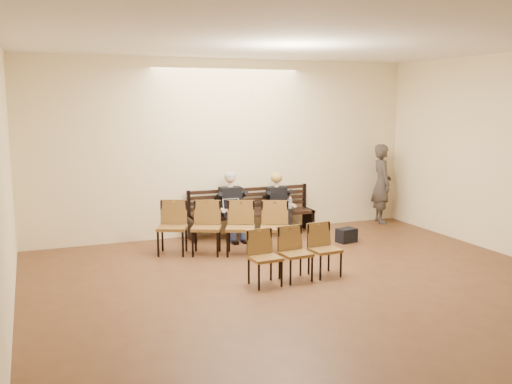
% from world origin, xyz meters
% --- Properties ---
extents(ground, '(10.00, 10.00, 0.00)m').
position_xyz_m(ground, '(0.00, 0.00, 0.00)').
color(ground, brown).
rests_on(ground, ground).
extents(room_walls, '(8.02, 10.01, 3.51)m').
position_xyz_m(room_walls, '(0.00, 0.79, 2.54)').
color(room_walls, beige).
rests_on(room_walls, ground).
extents(bench, '(2.60, 0.90, 0.45)m').
position_xyz_m(bench, '(0.40, 4.65, 0.23)').
color(bench, black).
rests_on(bench, ground).
extents(seated_man, '(0.53, 0.73, 1.27)m').
position_xyz_m(seated_man, '(-0.07, 4.53, 0.64)').
color(seated_man, black).
rests_on(seated_man, ground).
extents(seated_woman, '(0.48, 0.66, 1.12)m').
position_xyz_m(seated_woman, '(0.92, 4.53, 0.56)').
color(seated_woman, black).
rests_on(seated_woman, ground).
extents(laptop, '(0.34, 0.27, 0.24)m').
position_xyz_m(laptop, '(-0.11, 4.34, 0.57)').
color(laptop, silver).
rests_on(laptop, bench).
extents(water_bottle, '(0.07, 0.07, 0.24)m').
position_xyz_m(water_bottle, '(1.05, 4.24, 0.57)').
color(water_bottle, silver).
rests_on(water_bottle, bench).
extents(bag, '(0.40, 0.31, 0.27)m').
position_xyz_m(bag, '(1.86, 3.43, 0.13)').
color(bag, black).
rests_on(bag, ground).
extents(passerby, '(0.66, 0.84, 2.01)m').
position_xyz_m(passerby, '(3.49, 4.71, 1.00)').
color(passerby, '#3A3430').
rests_on(passerby, ground).
extents(chair_row_front, '(2.31, 1.39, 0.95)m').
position_xyz_m(chair_row_front, '(-0.61, 3.47, 0.47)').
color(chair_row_front, brown).
rests_on(chair_row_front, ground).
extents(chair_row_back, '(1.50, 0.56, 0.82)m').
position_xyz_m(chair_row_back, '(-0.07, 1.68, 0.41)').
color(chair_row_back, brown).
rests_on(chair_row_back, ground).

